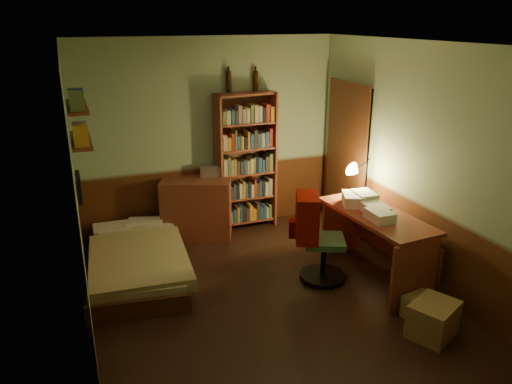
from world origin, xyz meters
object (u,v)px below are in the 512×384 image
object	(u,v)px
bookshelf	(246,162)
office_chair	(324,238)
desk_lamp	(366,166)
cardboard_box_b	(421,307)
desk	(374,246)
dresser	(197,208)
bed	(136,252)
cardboard_box_a	(433,319)
mini_stereo	(211,170)

from	to	relation	value
bookshelf	office_chair	world-z (taller)	bookshelf
desk_lamp	bookshelf	bearing A→B (deg)	148.78
bookshelf	cardboard_box_b	world-z (taller)	bookshelf
desk_lamp	office_chair	distance (m)	1.18
desk	office_chair	size ratio (longest dim) A/B	1.42
dresser	desk	distance (m)	2.40
bed	office_chair	bearing A→B (deg)	-16.45
cardboard_box_a	cardboard_box_b	size ratio (longest dim) A/B	1.40
bookshelf	desk	distance (m)	2.14
bookshelf	desk_lamp	world-z (taller)	bookshelf
desk	cardboard_box_a	distance (m)	1.18
desk	office_chair	distance (m)	0.59
cardboard_box_b	cardboard_box_a	bearing A→B (deg)	-107.63
bed	desk	distance (m)	2.70
mini_stereo	cardboard_box_b	distance (m)	3.20
office_chair	desk_lamp	bearing A→B (deg)	56.81
dresser	cardboard_box_b	bearing A→B (deg)	-37.84
bed	desk_lamp	distance (m)	2.93
dresser	bookshelf	xyz separation A→B (m)	(0.73, 0.09, 0.54)
mini_stereo	cardboard_box_b	bearing A→B (deg)	-46.83
dresser	mini_stereo	bearing A→B (deg)	48.18
dresser	desk_lamp	size ratio (longest dim) A/B	1.47
dresser	desk_lamp	bearing A→B (deg)	-8.01
dresser	cardboard_box_a	distance (m)	3.32
bookshelf	cardboard_box_a	xyz separation A→B (m)	(0.76, -3.04, -0.78)
bed	dresser	world-z (taller)	dresser
bed	desk_lamp	size ratio (longest dim) A/B	3.05
dresser	mini_stereo	world-z (taller)	mini_stereo
dresser	desk	size ratio (longest dim) A/B	0.62
bed	dresser	xyz separation A→B (m)	(0.92, 0.79, 0.12)
cardboard_box_a	cardboard_box_b	world-z (taller)	cardboard_box_a
bed	bookshelf	world-z (taller)	bookshelf
dresser	cardboard_box_b	xyz separation A→B (m)	(1.58, -2.68, -0.29)
mini_stereo	dresser	bearing A→B (deg)	-135.63
cardboard_box_a	desk_lamp	bearing A→B (deg)	78.05
mini_stereo	desk	world-z (taller)	mini_stereo
office_chair	desk	bearing A→B (deg)	7.24
desk	desk_lamp	size ratio (longest dim) A/B	2.36
cardboard_box_a	cardboard_box_b	distance (m)	0.29
bed	desk_lamp	xyz separation A→B (m)	(2.80, -0.28, 0.81)
bookshelf	cardboard_box_a	size ratio (longest dim) A/B	4.26
dresser	cardboard_box_a	world-z (taller)	dresser
dresser	mini_stereo	xyz separation A→B (m)	(0.25, 0.13, 0.48)
bed	desk	world-z (taller)	desk
cardboard_box_b	bookshelf	bearing A→B (deg)	106.96
bed	desk_lamp	world-z (taller)	desk_lamp
bookshelf	cardboard_box_b	size ratio (longest dim) A/B	5.97
cardboard_box_b	dresser	bearing A→B (deg)	120.47
dresser	bed	bearing A→B (deg)	-117.40
office_chair	bed	bearing A→B (deg)	179.48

